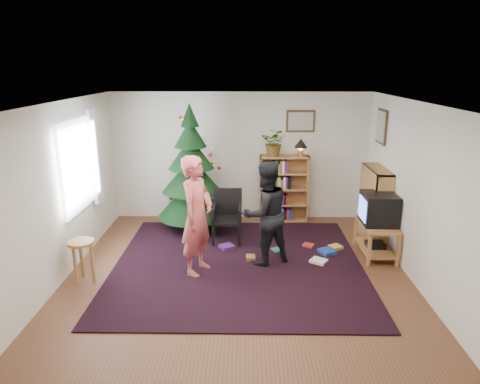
{
  "coord_description": "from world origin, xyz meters",
  "views": [
    {
      "loc": [
        0.12,
        -5.74,
        2.97
      ],
      "look_at": [
        0.02,
        0.57,
        1.1
      ],
      "focal_mm": 32.0,
      "sensor_mm": 36.0,
      "label": 1
    }
  ],
  "objects_px": {
    "picture_back": "(301,121)",
    "christmas_tree": "(192,178)",
    "potted_plant": "(275,142)",
    "armchair": "(227,214)",
    "stool": "(82,250)",
    "tv_stand": "(376,236)",
    "picture_right": "(382,127)",
    "person_by_chair": "(265,214)",
    "person_standing": "(197,216)",
    "table_lamp": "(301,144)",
    "bookshelf_right": "(374,204)",
    "bookshelf_back": "(284,188)",
    "crt_tv": "(379,209)"
  },
  "relations": [
    {
      "from": "picture_back",
      "to": "tv_stand",
      "type": "distance_m",
      "value": 2.63
    },
    {
      "from": "picture_right",
      "to": "potted_plant",
      "type": "distance_m",
      "value": 1.95
    },
    {
      "from": "picture_right",
      "to": "armchair",
      "type": "xyz_separation_m",
      "value": [
        -2.69,
        -0.46,
        -1.46
      ]
    },
    {
      "from": "picture_back",
      "to": "bookshelf_right",
      "type": "bearing_deg",
      "value": -43.87
    },
    {
      "from": "armchair",
      "to": "table_lamp",
      "type": "height_order",
      "value": "table_lamp"
    },
    {
      "from": "picture_back",
      "to": "table_lamp",
      "type": "xyz_separation_m",
      "value": [
        0.0,
        -0.14,
        -0.42
      ]
    },
    {
      "from": "stool",
      "to": "person_by_chair",
      "type": "relative_size",
      "value": 0.38
    },
    {
      "from": "armchair",
      "to": "picture_right",
      "type": "bearing_deg",
      "value": 10.28
    },
    {
      "from": "picture_back",
      "to": "table_lamp",
      "type": "relative_size",
      "value": 1.63
    },
    {
      "from": "picture_right",
      "to": "person_by_chair",
      "type": "xyz_separation_m",
      "value": [
        -2.07,
        -1.36,
        -1.14
      ]
    },
    {
      "from": "table_lamp",
      "to": "potted_plant",
      "type": "bearing_deg",
      "value": 180.0
    },
    {
      "from": "tv_stand",
      "to": "potted_plant",
      "type": "height_order",
      "value": "potted_plant"
    },
    {
      "from": "christmas_tree",
      "to": "person_standing",
      "type": "bearing_deg",
      "value": -80.61
    },
    {
      "from": "picture_back",
      "to": "bookshelf_back",
      "type": "bearing_deg",
      "value": -155.44
    },
    {
      "from": "picture_right",
      "to": "tv_stand",
      "type": "relative_size",
      "value": 0.66
    },
    {
      "from": "armchair",
      "to": "person_by_chair",
      "type": "bearing_deg",
      "value": -55.07
    },
    {
      "from": "picture_right",
      "to": "potted_plant",
      "type": "bearing_deg",
      "value": 162.04
    },
    {
      "from": "stool",
      "to": "potted_plant",
      "type": "relative_size",
      "value": 1.16
    },
    {
      "from": "potted_plant",
      "to": "christmas_tree",
      "type": "bearing_deg",
      "value": -162.83
    },
    {
      "from": "crt_tv",
      "to": "potted_plant",
      "type": "relative_size",
      "value": 1.06
    },
    {
      "from": "tv_stand",
      "to": "armchair",
      "type": "relative_size",
      "value": 0.99
    },
    {
      "from": "bookshelf_right",
      "to": "armchair",
      "type": "height_order",
      "value": "bookshelf_right"
    },
    {
      "from": "christmas_tree",
      "to": "potted_plant",
      "type": "height_order",
      "value": "christmas_tree"
    },
    {
      "from": "christmas_tree",
      "to": "stool",
      "type": "distance_m",
      "value": 2.53
    },
    {
      "from": "stool",
      "to": "armchair",
      "type": "bearing_deg",
      "value": 37.57
    },
    {
      "from": "christmas_tree",
      "to": "person_by_chair",
      "type": "xyz_separation_m",
      "value": [
        1.3,
        -1.47,
        -0.17
      ]
    },
    {
      "from": "christmas_tree",
      "to": "person_by_chair",
      "type": "distance_m",
      "value": 1.97
    },
    {
      "from": "tv_stand",
      "to": "person_standing",
      "type": "relative_size",
      "value": 0.51
    },
    {
      "from": "stool",
      "to": "picture_back",
      "type": "bearing_deg",
      "value": 39.01
    },
    {
      "from": "picture_back",
      "to": "armchair",
      "type": "bearing_deg",
      "value": -138.99
    },
    {
      "from": "bookshelf_right",
      "to": "table_lamp",
      "type": "xyz_separation_m",
      "value": [
        -1.19,
        1.01,
        0.86
      ]
    },
    {
      "from": "potted_plant",
      "to": "armchair",
      "type": "bearing_deg",
      "value": -129.54
    },
    {
      "from": "picture_right",
      "to": "tv_stand",
      "type": "height_order",
      "value": "picture_right"
    },
    {
      "from": "tv_stand",
      "to": "armchair",
      "type": "distance_m",
      "value": 2.51
    },
    {
      "from": "picture_back",
      "to": "christmas_tree",
      "type": "distance_m",
      "value": 2.34
    },
    {
      "from": "bookshelf_right",
      "to": "person_standing",
      "type": "height_order",
      "value": "person_standing"
    },
    {
      "from": "picture_back",
      "to": "person_standing",
      "type": "height_order",
      "value": "picture_back"
    },
    {
      "from": "bookshelf_back",
      "to": "stool",
      "type": "height_order",
      "value": "bookshelf_back"
    },
    {
      "from": "crt_tv",
      "to": "armchair",
      "type": "xyz_separation_m",
      "value": [
        -2.43,
        0.59,
        -0.3
      ]
    },
    {
      "from": "potted_plant",
      "to": "bookshelf_right",
      "type": "bearing_deg",
      "value": -30.91
    },
    {
      "from": "picture_back",
      "to": "christmas_tree",
      "type": "relative_size",
      "value": 0.23
    },
    {
      "from": "bookshelf_right",
      "to": "person_standing",
      "type": "xyz_separation_m",
      "value": [
        -2.93,
        -1.27,
        0.22
      ]
    },
    {
      "from": "person_by_chair",
      "to": "picture_right",
      "type": "bearing_deg",
      "value": -174.27
    },
    {
      "from": "christmas_tree",
      "to": "armchair",
      "type": "xyz_separation_m",
      "value": [
        0.68,
        -0.57,
        -0.49
      ]
    },
    {
      "from": "christmas_tree",
      "to": "bookshelf_right",
      "type": "distance_m",
      "value": 3.29
    },
    {
      "from": "bookshelf_right",
      "to": "person_by_chair",
      "type": "bearing_deg",
      "value": 115.94
    },
    {
      "from": "person_standing",
      "to": "crt_tv",
      "type": "bearing_deg",
      "value": -54.72
    },
    {
      "from": "christmas_tree",
      "to": "potted_plant",
      "type": "xyz_separation_m",
      "value": [
        1.55,
        0.48,
        0.59
      ]
    },
    {
      "from": "christmas_tree",
      "to": "crt_tv",
      "type": "distance_m",
      "value": 3.32
    },
    {
      "from": "person_standing",
      "to": "person_by_chair",
      "type": "bearing_deg",
      "value": -49.53
    }
  ]
}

